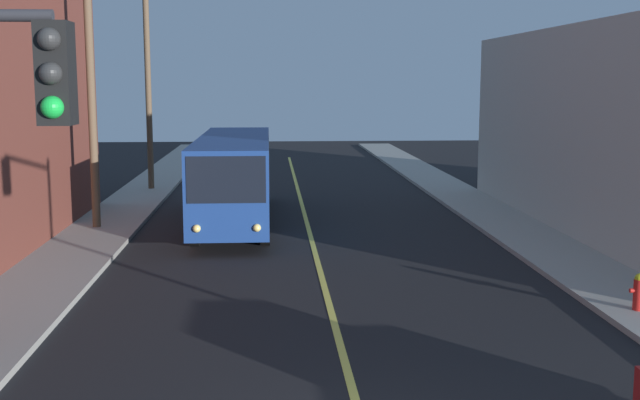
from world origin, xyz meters
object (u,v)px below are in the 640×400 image
object	(u,v)px
utility_pole_far	(147,61)
city_bus	(235,174)
utility_pole_mid	(90,56)
fire_hydrant	(639,291)

from	to	relation	value
utility_pole_far	city_bus	bearing A→B (deg)	-63.50
utility_pole_mid	utility_pole_far	size ratio (longest dim) A/B	0.99
fire_hydrant	utility_pole_mid	bearing A→B (deg)	141.90
utility_pole_mid	utility_pole_far	xyz separation A→B (m)	(0.44, 10.12, 0.06)
city_bus	utility_pole_far	xyz separation A→B (m)	(-4.37, 8.76, 4.33)
fire_hydrant	utility_pole_far	bearing A→B (deg)	123.04
utility_pole_mid	utility_pole_far	distance (m)	10.13
utility_pole_mid	fire_hydrant	xyz separation A→B (m)	(14.33, -11.23, -5.50)
utility_pole_far	fire_hydrant	size ratio (longest dim) A/B	13.05
utility_pole_mid	fire_hydrant	bearing A→B (deg)	-38.10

